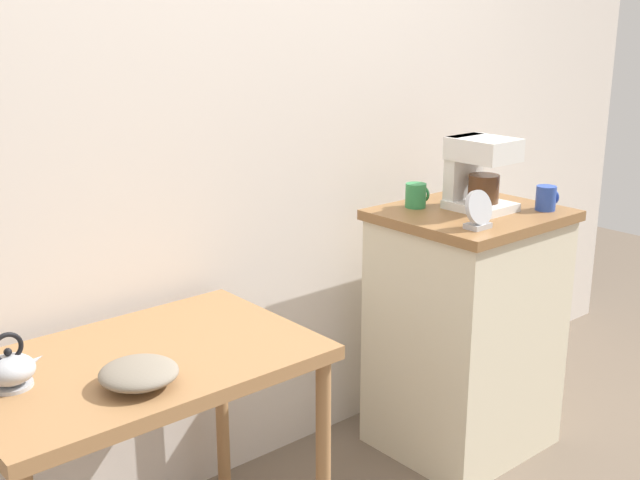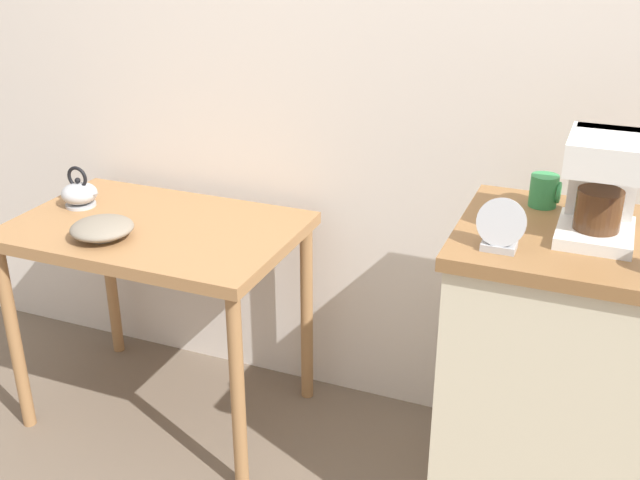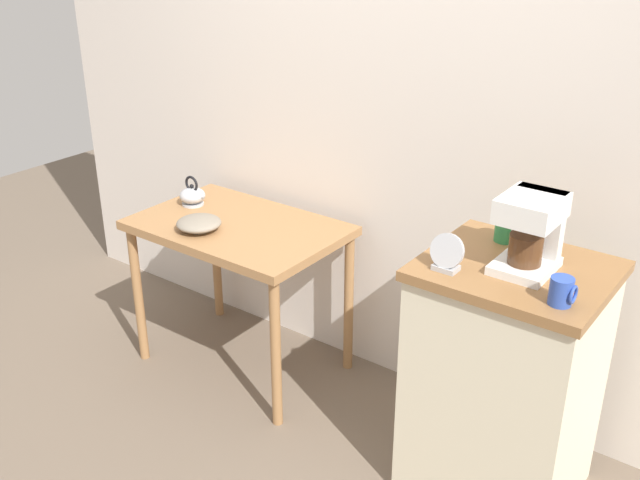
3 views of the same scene
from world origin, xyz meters
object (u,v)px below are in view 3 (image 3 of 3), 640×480
(bowl_stoneware, at_px, (199,223))
(coffee_maker, at_px, (532,229))
(mug_tall_green, at_px, (506,230))
(mug_blue, at_px, (562,291))
(table_clock, at_px, (447,255))
(teakettle, at_px, (193,195))

(bowl_stoneware, height_order, coffee_maker, coffee_maker)
(bowl_stoneware, distance_m, mug_tall_green, 1.32)
(coffee_maker, bearing_deg, mug_tall_green, 132.87)
(mug_blue, bearing_deg, table_clock, -179.83)
(teakettle, height_order, table_clock, table_clock)
(bowl_stoneware, distance_m, teakettle, 0.31)
(coffee_maker, distance_m, table_clock, 0.29)
(table_clock, bearing_deg, mug_blue, 0.17)
(mug_blue, height_order, mug_tall_green, same)
(mug_tall_green, bearing_deg, coffee_maker, -47.13)
(mug_blue, bearing_deg, teakettle, 172.01)
(bowl_stoneware, xyz_separation_m, teakettle, (-0.24, 0.20, 0.01))
(bowl_stoneware, height_order, mug_blue, mug_blue)
(coffee_maker, bearing_deg, bowl_stoneware, -175.34)
(teakettle, bearing_deg, table_clock, -10.11)
(coffee_maker, bearing_deg, teakettle, 177.15)
(teakettle, height_order, coffee_maker, coffee_maker)
(bowl_stoneware, xyz_separation_m, coffee_maker, (1.42, 0.12, 0.30))
(mug_blue, relative_size, table_clock, 0.69)
(teakettle, distance_m, coffee_maker, 1.69)
(mug_tall_green, height_order, table_clock, table_clock)
(mug_tall_green, xyz_separation_m, table_clock, (-0.06, -0.33, 0.01))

